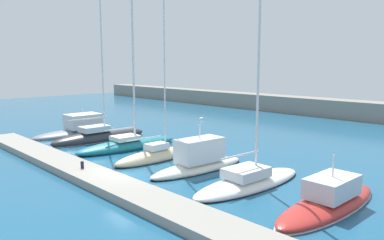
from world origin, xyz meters
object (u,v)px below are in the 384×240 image
Objects in this scene: sailboat_teal_third at (128,144)px; sailboat_sand_fourth at (155,156)px; motorboat_slate_nearest at (78,130)px; motorboat_red_seventh at (329,201)px; sailboat_charcoal_second at (100,136)px; motorboat_ivory_fifth at (199,161)px; dock_bollard at (82,165)px; sailboat_white_sixth at (249,180)px; mooring_buoy_white at (201,119)px.

sailboat_teal_third is 4.51m from sailboat_sand_fourth.
motorboat_slate_nearest is 26.05m from motorboat_red_seventh.
sailboat_charcoal_second is 2.28× the size of motorboat_red_seventh.
motorboat_slate_nearest is 17.10m from motorboat_ivory_fifth.
dock_bollard is (12.94, -6.32, 0.22)m from motorboat_slate_nearest.
motorboat_slate_nearest is 1.05× the size of motorboat_red_seventh.
motorboat_ivory_fifth is at bearing 90.21° from sailboat_white_sixth.
motorboat_slate_nearest is 15.90m from mooring_buoy_white.
sailboat_white_sixth is (12.76, -0.45, -0.04)m from sailboat_teal_third.
dock_bollard is (4.39, -6.35, 0.30)m from sailboat_teal_third.
dock_bollard is (-0.07, -5.67, 0.40)m from sailboat_sand_fourth.
sailboat_sand_fourth is 4.13m from motorboat_ivory_fifth.
sailboat_charcoal_second is 33.67× the size of mooring_buoy_white.
sailboat_charcoal_second is 2.49× the size of motorboat_ivory_fifth.
sailboat_white_sixth is (21.31, -0.42, -0.13)m from motorboat_slate_nearest.
sailboat_charcoal_second is 9.04m from sailboat_sand_fourth.
sailboat_charcoal_second is 4.56m from sailboat_teal_third.
sailboat_sand_fourth is (9.01, -0.73, -0.11)m from sailboat_charcoal_second.
sailboat_sand_fourth is 13.04m from motorboat_red_seventh.
motorboat_ivory_fifth is 0.43× the size of sailboat_white_sixth.
sailboat_charcoal_second is 22.05m from motorboat_red_seventh.
sailboat_white_sixth is 25.75m from mooring_buoy_white.
sailboat_sand_fourth is at bearing 92.48° from motorboat_red_seventh.
motorboat_ivory_fifth is at bearing -84.60° from sailboat_sand_fourth.
sailboat_teal_third is 7.72m from dock_bollard.
sailboat_white_sixth is at bearing -39.14° from mooring_buoy_white.
sailboat_charcoal_second is at bearing 91.85° from sailboat_teal_third.
sailboat_white_sixth reaches higher than dock_bollard.
sailboat_sand_fourth is at bearing -54.73° from mooring_buoy_white.
sailboat_teal_third is at bearing -88.33° from motorboat_slate_nearest.
motorboat_ivory_fifth is at bearing -90.77° from sailboat_charcoal_second.
motorboat_red_seventh is 18.91× the size of dock_bollard.
sailboat_teal_third is 8.55m from motorboat_ivory_fifth.
motorboat_red_seventh is (13.04, 0.33, 0.09)m from sailboat_sand_fourth.
sailboat_white_sixth is at bearing -89.52° from sailboat_teal_third.
sailboat_white_sixth is (8.31, 0.23, 0.06)m from sailboat_sand_fourth.
sailboat_teal_third is 0.79× the size of sailboat_white_sixth.
sailboat_teal_third reaches higher than motorboat_red_seventh.
dock_bollard is at bearing -114.55° from motorboat_slate_nearest.
motorboat_red_seventh is at bearing -88.66° from sailboat_teal_third.
sailboat_sand_fourth is 5.68m from dock_bollard.
sailboat_charcoal_second is at bearing 84.66° from sailboat_sand_fourth.
motorboat_slate_nearest is 8.55m from sailboat_teal_third.
dock_bollard is at bearing 149.58° from motorboat_ivory_fifth.
motorboat_ivory_fifth is at bearing -89.15° from sailboat_teal_third.
mooring_buoy_white is at bearing 34.58° from sailboat_sand_fourth.
sailboat_charcoal_second is 1.34× the size of sailboat_teal_third.
sailboat_teal_third is 17.37m from mooring_buoy_white.
motorboat_slate_nearest is at bearing 91.69° from sailboat_charcoal_second.
sailboat_charcoal_second reaches higher than sailboat_sand_fourth.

